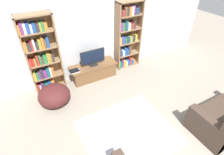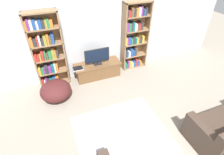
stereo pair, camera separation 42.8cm
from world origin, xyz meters
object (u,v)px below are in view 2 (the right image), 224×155
(bookshelf_left, at_px, (47,52))
(beanbag_ottoman, at_px, (56,91))
(laptop, at_px, (78,68))
(tv_stand, at_px, (98,70))
(television, at_px, (97,56))
(bookshelf_right, at_px, (134,37))

(bookshelf_left, distance_m, beanbag_ottoman, 1.05)
(laptop, relative_size, beanbag_ottoman, 0.36)
(laptop, bearing_deg, tv_stand, 5.70)
(bookshelf_left, relative_size, television, 2.84)
(bookshelf_left, xyz_separation_m, television, (1.33, -0.16, -0.33))
(beanbag_ottoman, bearing_deg, tv_stand, 22.75)
(television, xyz_separation_m, laptop, (-0.61, -0.04, -0.25))
(bookshelf_left, xyz_separation_m, laptop, (0.72, -0.20, -0.58))
(bookshelf_right, distance_m, beanbag_ottoman, 2.78)
(bookshelf_right, distance_m, tv_stand, 1.49)
(tv_stand, bearing_deg, television, -90.00)
(bookshelf_left, bearing_deg, television, -6.76)
(bookshelf_left, distance_m, laptop, 0.94)
(bookshelf_right, relative_size, laptop, 7.28)
(bookshelf_left, distance_m, television, 1.38)
(bookshelf_right, xyz_separation_m, television, (-1.25, -0.16, -0.32))
(bookshelf_left, xyz_separation_m, tv_stand, (1.33, -0.14, -0.82))
(laptop, xyz_separation_m, beanbag_ottoman, (-0.72, -0.50, -0.21))
(bookshelf_right, bearing_deg, beanbag_ottoman, -164.82)
(tv_stand, xyz_separation_m, television, (-0.00, -0.02, 0.49))
(bookshelf_left, bearing_deg, laptop, -15.69)
(television, height_order, laptop, television)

